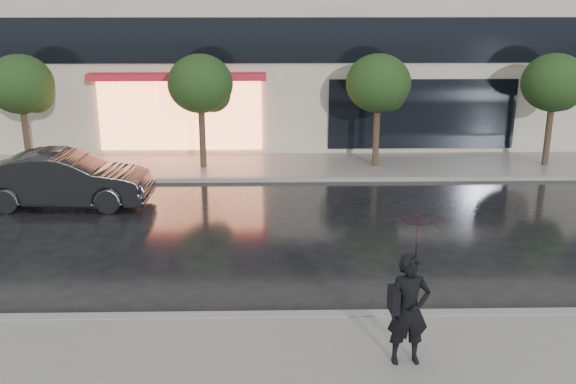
{
  "coord_description": "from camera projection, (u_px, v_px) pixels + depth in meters",
  "views": [
    {
      "loc": [
        -0.54,
        -11.7,
        5.71
      ],
      "look_at": [
        -0.22,
        2.62,
        1.4
      ],
      "focal_mm": 40.0,
      "sensor_mm": 36.0,
      "label": 1
    }
  ],
  "objects": [
    {
      "name": "parked_car",
      "position": [
        65.0,
        179.0,
        18.27
      ],
      "size": [
        4.83,
        1.76,
        1.58
      ],
      "primitive_type": "imported",
      "rotation": [
        0.0,
        0.0,
        1.55
      ],
      "color": "black",
      "rests_on": "ground"
    },
    {
      "name": "tree_far_east",
      "position": [
        555.0,
        85.0,
        21.81
      ],
      "size": [
        2.2,
        2.2,
        3.99
      ],
      "color": "#33261C",
      "rests_on": "ground"
    },
    {
      "name": "tree_mid_east",
      "position": [
        380.0,
        85.0,
        21.68
      ],
      "size": [
        2.2,
        2.2,
        3.99
      ],
      "color": "#33261C",
      "rests_on": "ground"
    },
    {
      "name": "pedestrian_with_umbrella",
      "position": [
        413.0,
        269.0,
        9.87
      ],
      "size": [
        1.03,
        1.05,
        2.52
      ],
      "rotation": [
        0.0,
        0.0,
        0.08
      ],
      "color": "black",
      "rests_on": "sidewalk_near"
    },
    {
      "name": "sidewalk_far",
      "position": [
        289.0,
        166.0,
        22.65
      ],
      "size": [
        60.0,
        3.5,
        0.12
      ],
      "primitive_type": "cube",
      "color": "slate",
      "rests_on": "ground"
    },
    {
      "name": "ground",
      "position": [
        302.0,
        296.0,
        12.86
      ],
      "size": [
        120.0,
        120.0,
        0.0
      ],
      "primitive_type": "plane",
      "color": "black",
      "rests_on": "ground"
    },
    {
      "name": "curb_near",
      "position": [
        304.0,
        317.0,
        11.88
      ],
      "size": [
        60.0,
        0.25,
        0.14
      ],
      "primitive_type": "cube",
      "color": "gray",
      "rests_on": "ground"
    },
    {
      "name": "curb_far",
      "position": [
        291.0,
        179.0,
        20.97
      ],
      "size": [
        60.0,
        0.25,
        0.14
      ],
      "primitive_type": "cube",
      "color": "gray",
      "rests_on": "ground"
    },
    {
      "name": "tree_mid_west",
      "position": [
        202.0,
        86.0,
        21.55
      ],
      "size": [
        2.2,
        2.2,
        3.99
      ],
      "color": "#33261C",
      "rests_on": "ground"
    },
    {
      "name": "tree_far_west",
      "position": [
        23.0,
        86.0,
        21.43
      ],
      "size": [
        2.2,
        2.2,
        3.99
      ],
      "color": "#33261C",
      "rests_on": "ground"
    }
  ]
}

